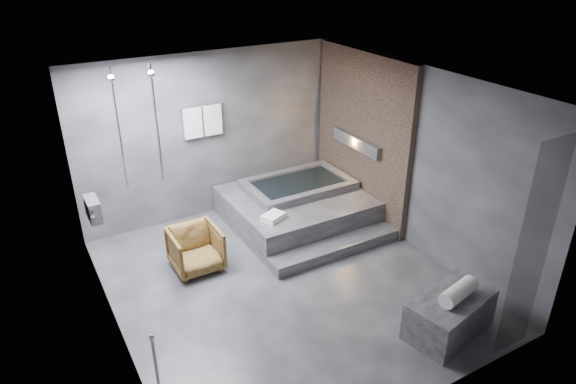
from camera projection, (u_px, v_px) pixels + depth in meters
room at (301, 158)px, 6.83m from camera, size 5.00×5.04×2.82m
tub_deck at (296, 208)px, 8.72m from camera, size 2.20×2.00×0.50m
tub_step at (336, 248)px, 7.87m from camera, size 2.20×0.36×0.18m
concrete_bench at (450, 314)px, 6.23m from camera, size 1.23×0.84×0.50m
driftwood_chair at (196, 249)px, 7.41m from camera, size 0.69×0.71×0.64m
rolled_towel at (458, 292)px, 6.05m from camera, size 0.59×0.31×0.20m
deck_towel at (273, 217)px, 7.83m from camera, size 0.40×0.36×0.09m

